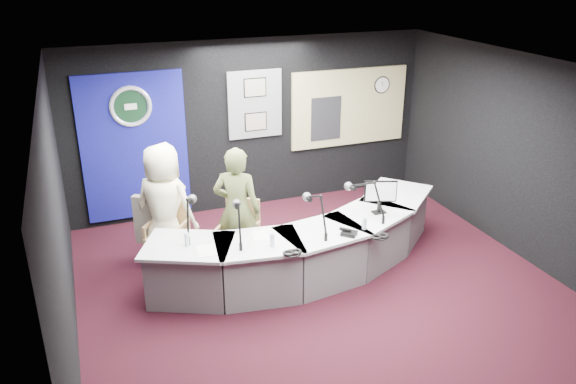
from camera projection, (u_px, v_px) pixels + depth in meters
name	position (u px, v px, depth m)	size (l,w,h in m)	color
ground	(325.00, 291.00, 7.40)	(6.00, 6.00, 0.00)	black
ceiling	(331.00, 73.00, 6.32)	(6.00, 6.00, 0.02)	silver
wall_back	(252.00, 125.00, 9.45)	(6.00, 0.02, 2.80)	black
wall_front	(495.00, 335.00, 4.27)	(6.00, 0.02, 2.80)	black
wall_left	(59.00, 230.00, 5.88)	(0.02, 6.00, 2.80)	black
wall_right	(529.00, 161.00, 7.84)	(0.02, 6.00, 2.80)	black
broadcast_desk	(305.00, 247.00, 7.71)	(4.50, 1.90, 0.75)	#B8BABC
backdrop_panel	(135.00, 147.00, 8.86)	(1.60, 0.05, 2.30)	#0D0E65
agency_seal	(131.00, 106.00, 8.58)	(0.63, 0.63, 0.07)	silver
seal_center	(131.00, 106.00, 8.58)	(0.48, 0.48, 0.01)	black
pinboard	(255.00, 104.00, 9.31)	(0.90, 0.04, 1.10)	slate
framed_photo_upper	(255.00, 88.00, 9.17)	(0.34, 0.02, 0.27)	#7D705B
framed_photo_lower	(256.00, 122.00, 9.39)	(0.34, 0.02, 0.27)	#7D705B
booth_window_frame	(349.00, 107.00, 9.94)	(2.12, 0.06, 1.32)	tan
booth_glow	(349.00, 107.00, 9.93)	(2.00, 0.02, 1.20)	#D7AC88
equipment_rack	(326.00, 119.00, 9.82)	(0.55, 0.02, 0.75)	black
wall_clock	(382.00, 85.00, 9.97)	(0.28, 0.28, 0.01)	white
armchair_left	(167.00, 233.00, 7.83)	(0.56, 0.56, 1.00)	#9E7648
armchair_right	(238.00, 239.00, 7.79)	(0.50, 0.50, 0.88)	#9E7648
draped_jacket	(152.00, 221.00, 7.90)	(0.50, 0.10, 0.70)	slate
person_man	(165.00, 207.00, 7.68)	(0.86, 0.56, 1.76)	#FFFCCB
person_woman	(237.00, 210.00, 7.62)	(0.63, 0.42, 1.74)	#515B2F
computer_monitor	(380.00, 191.00, 7.71)	(0.49, 0.03, 0.33)	black
desk_phone	(349.00, 233.00, 7.21)	(0.19, 0.15, 0.05)	black
headphones_near	(380.00, 236.00, 7.14)	(0.20, 0.20, 0.03)	black
headphones_far	(292.00, 253.00, 6.76)	(0.21, 0.21, 0.04)	black
paper_stack	(206.00, 250.00, 6.84)	(0.21, 0.31, 0.00)	white
notepad	(260.00, 235.00, 7.21)	(0.19, 0.27, 0.00)	white
boom_mic_a	(190.00, 212.00, 7.14)	(0.31, 0.71, 0.60)	black
boom_mic_b	(238.00, 216.00, 7.01)	(0.25, 0.73, 0.60)	black
boom_mic_c	(316.00, 209.00, 7.23)	(0.16, 0.74, 0.60)	black
boom_mic_d	(366.00, 196.00, 7.62)	(0.35, 0.69, 0.60)	black
water_bottles	(279.00, 231.00, 7.12)	(2.27, 0.44, 0.18)	silver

